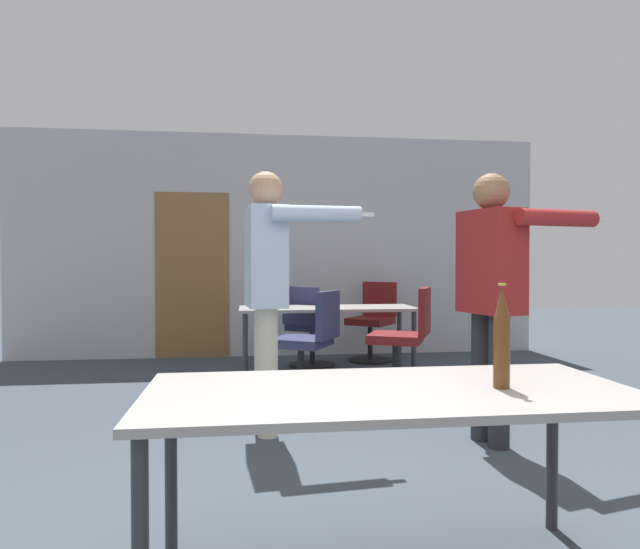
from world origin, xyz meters
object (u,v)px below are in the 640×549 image
object	(u,v)px
office_chair_mid_tucked	(309,330)
office_chair_near_pushed	(373,324)
office_chair_side_rolled	(404,343)
person_right_polo	(268,275)
office_chair_far_left	(309,346)
beer_bottle	(502,339)
person_left_plaid	(493,281)

from	to	relation	value
office_chair_mid_tucked	office_chair_near_pushed	xyz separation A→B (m)	(0.82, 0.35, 0.02)
office_chair_near_pushed	office_chair_side_rolled	bearing A→B (deg)	125.37
person_right_polo	office_chair_far_left	size ratio (longest dim) A/B	1.94
beer_bottle	office_chair_near_pushed	bearing A→B (deg)	82.84
office_chair_near_pushed	beer_bottle	world-z (taller)	beer_bottle
office_chair_near_pushed	person_left_plaid	bearing A→B (deg)	130.15
person_right_polo	office_chair_side_rolled	xyz separation A→B (m)	(1.26, 1.02, -0.64)
beer_bottle	office_chair_mid_tucked	bearing A→B (deg)	92.87
office_chair_mid_tucked	beer_bottle	xyz separation A→B (m)	(0.22, -4.39, 0.48)
office_chair_mid_tucked	office_chair_side_rolled	world-z (taller)	office_chair_side_rolled
person_right_polo	office_chair_near_pushed	distance (m)	3.14
office_chair_far_left	office_chair_side_rolled	bearing A→B (deg)	-62.67
person_right_polo	beer_bottle	xyz separation A→B (m)	(0.77, -1.99, -0.19)
person_left_plaid	person_right_polo	bearing A→B (deg)	-119.92
person_right_polo	office_chair_side_rolled	size ratio (longest dim) A/B	1.89
office_chair_mid_tucked	office_chair_near_pushed	distance (m)	0.89
person_right_polo	office_chair_mid_tucked	bearing A→B (deg)	161.30
person_left_plaid	office_chair_mid_tucked	size ratio (longest dim) A/B	1.92
office_chair_mid_tucked	office_chair_near_pushed	bearing A→B (deg)	59.39
office_chair_far_left	person_left_plaid	bearing A→B (deg)	-115.38
office_chair_far_left	office_chair_near_pushed	xyz separation A→B (m)	(0.97, 1.69, 0.01)
office_chair_near_pushed	beer_bottle	size ratio (longest dim) A/B	2.46
office_chair_far_left	office_chair_mid_tucked	bearing A→B (deg)	23.34
office_chair_side_rolled	beer_bottle	xyz separation A→B (m)	(-0.49, -3.01, 0.45)
office_chair_mid_tucked	beer_bottle	distance (m)	4.42
office_chair_near_pushed	person_right_polo	bearing A→B (deg)	102.40
person_left_plaid	office_chair_far_left	bearing A→B (deg)	-158.34
person_left_plaid	office_chair_far_left	size ratio (longest dim) A/B	1.89
person_right_polo	office_chair_mid_tucked	distance (m)	2.55
person_left_plaid	office_chair_side_rolled	size ratio (longest dim) A/B	1.84
person_left_plaid	office_chair_near_pushed	distance (m)	3.25
person_left_plaid	office_chair_side_rolled	bearing A→B (deg)	173.76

